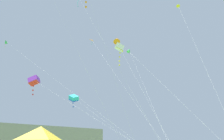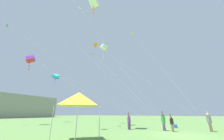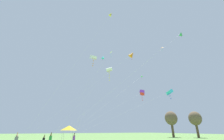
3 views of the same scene
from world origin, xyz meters
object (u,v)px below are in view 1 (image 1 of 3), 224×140
at_px(kite_orange_delta_9, 93,41).
at_px(kite_purple_box_2, 34,81).
at_px(festival_tent, 41,134).
at_px(kite_cyan_box_8, 74,98).
at_px(kite_green_diamond_1, 7,42).
at_px(kite_yellow_diamond_5, 178,6).
at_px(kite_green_diamond_10, 129,51).
at_px(kite_white_box_3, 120,48).
at_px(kite_orange_diamond_0, 117,40).

bearing_deg(kite_orange_delta_9, kite_purple_box_2, 176.50).
relative_size(festival_tent, kite_cyan_box_8, 0.13).
bearing_deg(kite_green_diamond_1, kite_purple_box_2, -38.64).
bearing_deg(kite_yellow_diamond_5, festival_tent, -174.69).
xyz_separation_m(festival_tent, kite_yellow_diamond_5, (17.53, 1.63, 17.56)).
distance_m(kite_green_diamond_1, kite_yellow_diamond_5, 26.01).
xyz_separation_m(kite_yellow_diamond_5, kite_green_diamond_10, (2.16, 13.84, -0.97)).
xyz_separation_m(kite_white_box_3, kite_green_diamond_10, (9.52, 10.58, 5.75)).
height_order(festival_tent, kite_orange_delta_9, kite_orange_delta_9).
bearing_deg(kite_orange_delta_9, kite_white_box_3, -102.95).
relative_size(kite_yellow_diamond_5, kite_cyan_box_8, 0.84).
xyz_separation_m(festival_tent, kite_orange_diamond_0, (12.53, 8.90, 14.11)).
height_order(kite_purple_box_2, kite_orange_delta_9, kite_orange_delta_9).
bearing_deg(kite_green_diamond_1, kite_orange_diamond_0, -42.76).
height_order(kite_white_box_3, kite_yellow_diamond_5, kite_yellow_diamond_5).
bearing_deg(kite_white_box_3, kite_purple_box_2, 116.78).
distance_m(kite_green_diamond_1, kite_cyan_box_8, 13.63).
bearing_deg(kite_green_diamond_1, festival_tent, -89.68).
relative_size(kite_green_diamond_1, kite_purple_box_2, 1.08).
bearing_deg(kite_orange_delta_9, kite_cyan_box_8, 123.30).
distance_m(kite_orange_diamond_0, kite_green_diamond_1, 17.26).
relative_size(kite_white_box_3, kite_green_diamond_10, 0.68).
bearing_deg(kite_orange_diamond_0, kite_green_diamond_1, 137.24).
xyz_separation_m(kite_green_diamond_1, kite_cyan_box_8, (11.27, -1.02, -7.59)).
relative_size(festival_tent, kite_orange_delta_9, 0.15).
relative_size(festival_tent, kite_purple_box_2, 0.14).
bearing_deg(kite_purple_box_2, kite_green_diamond_1, 141.36).
height_order(kite_cyan_box_8, kite_orange_delta_9, kite_orange_delta_9).
distance_m(festival_tent, kite_orange_diamond_0, 20.86).
relative_size(kite_orange_diamond_0, kite_orange_delta_9, 0.84).
height_order(kite_green_diamond_1, kite_purple_box_2, kite_green_diamond_1).
height_order(kite_cyan_box_8, kite_green_diamond_10, kite_green_diamond_10).
distance_m(kite_green_diamond_1, kite_green_diamond_10, 20.51).
bearing_deg(kite_yellow_diamond_5, kite_green_diamond_1, 132.92).
relative_size(kite_orange_delta_9, kite_green_diamond_10, 1.05).
relative_size(kite_green_diamond_1, kite_green_diamond_10, 1.18).
bearing_deg(kite_green_diamond_10, kite_green_diamond_1, 165.49).
height_order(kite_green_diamond_1, kite_yellow_diamond_5, kite_yellow_diamond_5).
distance_m(kite_white_box_3, kite_yellow_diamond_5, 10.48).
bearing_deg(kite_cyan_box_8, kite_orange_diamond_0, -82.66).
relative_size(festival_tent, kite_green_diamond_1, 0.13).
height_order(kite_yellow_diamond_5, kite_orange_delta_9, kite_yellow_diamond_5).
height_order(kite_orange_delta_9, kite_green_diamond_10, kite_orange_delta_9).
height_order(kite_purple_box_2, kite_yellow_diamond_5, kite_yellow_diamond_5).
distance_m(kite_orange_diamond_0, kite_yellow_diamond_5, 9.47).
bearing_deg(kite_green_diamond_1, kite_white_box_3, -56.78).
bearing_deg(kite_white_box_3, kite_green_diamond_10, 48.04).
distance_m(kite_white_box_3, kite_green_diamond_10, 15.35).
height_order(festival_tent, kite_orange_diamond_0, kite_orange_diamond_0).
distance_m(festival_tent, kite_purple_box_2, 19.90).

